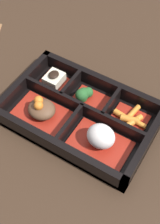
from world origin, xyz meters
The scene contains 8 objects.
ground_plane centered at (0.00, 0.00, 0.00)m, with size 3.00×3.00×0.00m, color #382619.
bento_base centered at (0.00, 0.00, 0.01)m, with size 0.32×0.20×0.01m.
bento_rim centered at (0.00, 0.00, 0.02)m, with size 0.32×0.20×0.04m.
bowl_rice centered at (-0.07, 0.04, 0.03)m, with size 0.12×0.08×0.06m.
bowl_stew centered at (0.07, 0.04, 0.03)m, with size 0.12×0.08×0.05m.
bowl_carrots centered at (-0.10, -0.05, 0.02)m, with size 0.08×0.06×0.02m.
bowl_greens centered at (0.01, -0.04, 0.02)m, with size 0.08×0.06×0.03m.
bowl_tofu centered at (0.10, -0.05, 0.02)m, with size 0.07×0.06×0.04m.
Camera 1 is at (-0.20, 0.33, 0.55)m, focal length 50.00 mm.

